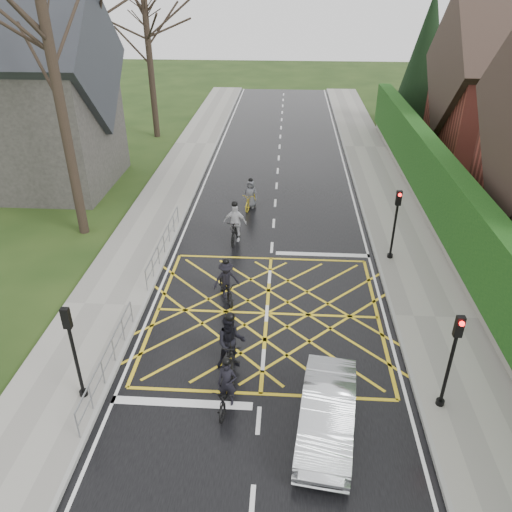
# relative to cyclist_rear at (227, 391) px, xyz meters

# --- Properties ---
(ground) EXTENTS (120.00, 120.00, 0.00)m
(ground) POSITION_rel_cyclist_rear_xyz_m (0.92, 4.47, -0.54)
(ground) COLOR black
(ground) RESTS_ON ground
(road) EXTENTS (9.00, 80.00, 0.01)m
(road) POSITION_rel_cyclist_rear_xyz_m (0.92, 4.47, -0.54)
(road) COLOR black
(road) RESTS_ON ground
(sidewalk_right) EXTENTS (3.00, 80.00, 0.15)m
(sidewalk_right) POSITION_rel_cyclist_rear_xyz_m (6.92, 4.47, -0.47)
(sidewalk_right) COLOR gray
(sidewalk_right) RESTS_ON ground
(sidewalk_left) EXTENTS (3.00, 80.00, 0.15)m
(sidewalk_left) POSITION_rel_cyclist_rear_xyz_m (-5.08, 4.47, -0.47)
(sidewalk_left) COLOR gray
(sidewalk_left) RESTS_ON ground
(stone_wall) EXTENTS (0.50, 38.00, 0.70)m
(stone_wall) POSITION_rel_cyclist_rear_xyz_m (8.67, 10.47, -0.19)
(stone_wall) COLOR slate
(stone_wall) RESTS_ON ground
(hedge) EXTENTS (0.90, 38.00, 2.80)m
(hedge) POSITION_rel_cyclist_rear_xyz_m (8.67, 10.47, 1.56)
(hedge) COLOR black
(hedge) RESTS_ON stone_wall
(conifer) EXTENTS (4.60, 4.60, 10.00)m
(conifer) POSITION_rel_cyclist_rear_xyz_m (11.67, 30.47, 4.45)
(conifer) COLOR black
(conifer) RESTS_ON ground
(church) EXTENTS (8.80, 7.80, 11.00)m
(church) POSITION_rel_cyclist_rear_xyz_m (-12.61, 16.47, 4.39)
(church) COLOR #2D2B28
(church) RESTS_ON ground
(tree_near) EXTENTS (9.24, 9.24, 11.44)m
(tree_near) POSITION_rel_cyclist_rear_xyz_m (-8.08, 10.47, 7.37)
(tree_near) COLOR black
(tree_near) RESTS_ON ground
(tree_mid) EXTENTS (10.08, 10.08, 12.48)m
(tree_mid) POSITION_rel_cyclist_rear_xyz_m (-9.08, 18.47, 8.09)
(tree_mid) COLOR black
(tree_mid) RESTS_ON ground
(tree_far) EXTENTS (8.40, 8.40, 10.40)m
(tree_far) POSITION_rel_cyclist_rear_xyz_m (-8.38, 26.47, 6.65)
(tree_far) COLOR black
(tree_far) RESTS_ON ground
(railing_south) EXTENTS (0.05, 5.04, 1.03)m
(railing_south) POSITION_rel_cyclist_rear_xyz_m (-3.73, 0.97, 0.24)
(railing_south) COLOR slate
(railing_south) RESTS_ON ground
(railing_north) EXTENTS (0.05, 6.04, 1.03)m
(railing_north) POSITION_rel_cyclist_rear_xyz_m (-3.73, 8.47, 0.25)
(railing_north) COLOR slate
(railing_north) RESTS_ON ground
(traffic_light_ne) EXTENTS (0.24, 0.31, 3.21)m
(traffic_light_ne) POSITION_rel_cyclist_rear_xyz_m (6.02, 8.67, 1.12)
(traffic_light_ne) COLOR black
(traffic_light_ne) RESTS_ON ground
(traffic_light_se) EXTENTS (0.24, 0.31, 3.21)m
(traffic_light_se) POSITION_rel_cyclist_rear_xyz_m (6.02, 0.27, 1.12)
(traffic_light_se) COLOR black
(traffic_light_se) RESTS_ON ground
(traffic_light_sw) EXTENTS (0.24, 0.31, 3.21)m
(traffic_light_sw) POSITION_rel_cyclist_rear_xyz_m (-4.18, -0.02, 1.12)
(traffic_light_sw) COLOR black
(traffic_light_sw) RESTS_ON ground
(cyclist_rear) EXTENTS (0.77, 1.77, 1.67)m
(cyclist_rear) POSITION_rel_cyclist_rear_xyz_m (0.00, 0.00, 0.00)
(cyclist_rear) COLOR black
(cyclist_rear) RESTS_ON ground
(cyclist_back) EXTENTS (1.02, 2.11, 2.04)m
(cyclist_back) POSITION_rel_cyclist_rear_xyz_m (-0.06, 1.59, 0.23)
(cyclist_back) COLOR black
(cyclist_back) RESTS_ON ground
(cyclist_mid) EXTENTS (1.22, 1.85, 1.70)m
(cyclist_mid) POSITION_rel_cyclist_rear_xyz_m (-0.64, 5.36, 0.08)
(cyclist_mid) COLOR black
(cyclist_mid) RESTS_ON ground
(cyclist_front) EXTENTS (1.07, 1.98, 1.95)m
(cyclist_front) POSITION_rel_cyclist_rear_xyz_m (-0.79, 10.04, 0.18)
(cyclist_front) COLOR black
(cyclist_front) RESTS_ON ground
(cyclist_lead) EXTENTS (0.91, 1.77, 1.64)m
(cyclist_lead) POSITION_rel_cyclist_rear_xyz_m (-0.36, 13.79, 0.02)
(cyclist_lead) COLOR gold
(cyclist_lead) RESTS_ON ground
(car) EXTENTS (1.87, 4.12, 1.31)m
(car) POSITION_rel_cyclist_rear_xyz_m (2.75, -0.76, 0.11)
(car) COLOR silver
(car) RESTS_ON ground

